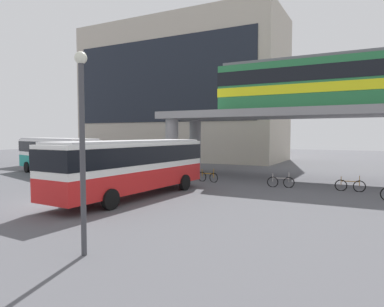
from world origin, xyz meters
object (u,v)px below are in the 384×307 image
object	(u,v)px
bus_main	(133,162)
bus_secondary	(57,152)
station_building	(181,92)
bicycle_orange	(208,177)
bicycle_brown	(350,186)
bicycle_silver	(281,182)
train	(343,81)

from	to	relation	value
bus_main	bus_secondary	world-z (taller)	same
station_building	bus_main	distance (m)	31.48
station_building	bicycle_orange	world-z (taller)	station_building
bicycle_brown	bicycle_silver	size ratio (longest dim) A/B	1.02
bicycle_silver	bus_secondary	bearing A→B (deg)	-175.16
bus_main	bicycle_silver	xyz separation A→B (m)	(6.63, 7.48, -1.63)
train	bicycle_orange	xyz separation A→B (m)	(-8.88, -4.26, -7.09)
train	bicycle_silver	bearing A→B (deg)	-127.43
station_building	bus_secondary	distance (m)	23.34
train	bus_main	world-z (taller)	train
bus_main	bicycle_silver	distance (m)	10.12
bicycle_silver	bicycle_brown	bearing A→B (deg)	5.05
train	bus_main	size ratio (longest dim) A/B	1.67
bicycle_silver	bicycle_orange	bearing A→B (deg)	177.99
bicycle_orange	bicycle_silver	bearing A→B (deg)	-2.01
station_building	bus_secondary	xyz separation A→B (m)	(-0.30, -22.08, -7.56)
bus_main	bicycle_orange	size ratio (longest dim) A/B	6.30
bus_secondary	train	bearing A→B (deg)	14.98
bus_secondary	bicycle_brown	size ratio (longest dim) A/B	6.31
bus_secondary	bicycle_silver	size ratio (longest dim) A/B	6.43
bus_main	bicycle_brown	bearing A→B (deg)	35.88
train	bus_secondary	world-z (taller)	train
bicycle_brown	bicycle_orange	size ratio (longest dim) A/B	1.01
bicycle_brown	bicycle_orange	distance (m)	9.70
station_building	bicycle_orange	xyz separation A→B (m)	(13.58, -20.25, -9.19)
train	bus_secondary	size ratio (longest dim) A/B	1.65
train	bicycle_brown	bearing A→B (deg)	-78.57
bus_main	bicycle_orange	xyz separation A→B (m)	(1.15, 7.67, -1.63)
train	bus_secondary	xyz separation A→B (m)	(-22.76, -6.09, -5.46)
bicycle_silver	bicycle_orange	xyz separation A→B (m)	(-5.47, 0.19, 0.00)
station_building	bus_secondary	world-z (taller)	station_building
bicycle_silver	bicycle_orange	world-z (taller)	same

